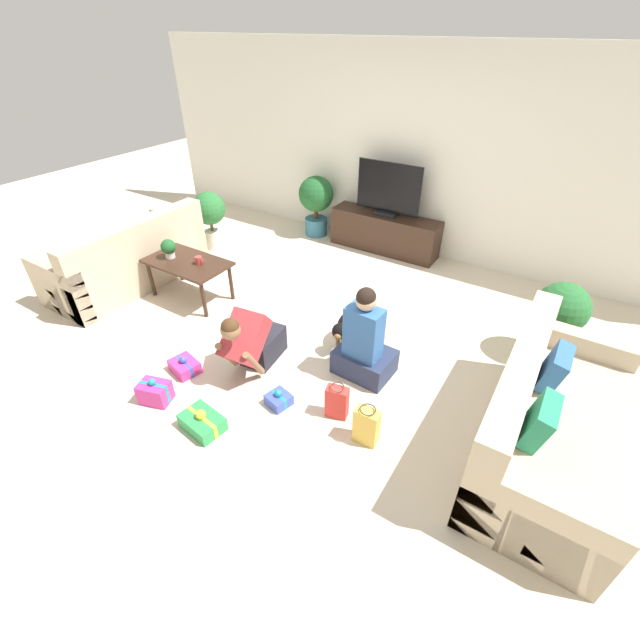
# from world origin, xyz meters

# --- Properties ---
(ground_plane) EXTENTS (16.00, 16.00, 0.00)m
(ground_plane) POSITION_xyz_m (0.00, 0.00, 0.00)
(ground_plane) COLOR beige
(wall_back) EXTENTS (8.40, 0.06, 2.60)m
(wall_back) POSITION_xyz_m (0.00, 2.63, 1.30)
(wall_back) COLOR white
(wall_back) RESTS_ON ground_plane
(sofa_left) EXTENTS (0.87, 1.89, 0.86)m
(sofa_left) POSITION_xyz_m (-2.41, -0.19, 0.31)
(sofa_left) COLOR #C6B293
(sofa_left) RESTS_ON ground_plane
(sofa_right) EXTENTS (0.87, 1.89, 0.86)m
(sofa_right) POSITION_xyz_m (2.41, -0.24, 0.31)
(sofa_right) COLOR #C6B293
(sofa_right) RESTS_ON ground_plane
(coffee_table) EXTENTS (0.99, 0.56, 0.48)m
(coffee_table) POSITION_xyz_m (-1.52, -0.04, 0.42)
(coffee_table) COLOR #382319
(coffee_table) RESTS_ON ground_plane
(tv_console) EXTENTS (1.56, 0.38, 0.53)m
(tv_console) POSITION_xyz_m (-0.14, 2.37, 0.27)
(tv_console) COLOR #382319
(tv_console) RESTS_ON ground_plane
(tv) EXTENTS (0.91, 0.20, 0.71)m
(tv) POSITION_xyz_m (-0.14, 2.37, 0.85)
(tv) COLOR black
(tv) RESTS_ON tv_console
(potted_plant_corner_right) EXTENTS (0.49, 0.49, 0.81)m
(potted_plant_corner_right) POSITION_xyz_m (2.27, 1.06, 0.53)
(potted_plant_corner_right) COLOR #A36042
(potted_plant_corner_right) RESTS_ON ground_plane
(potted_plant_corner_left) EXTENTS (0.46, 0.46, 0.82)m
(potted_plant_corner_left) POSITION_xyz_m (-2.27, 1.11, 0.53)
(potted_plant_corner_left) COLOR beige
(potted_plant_corner_left) RESTS_ON ground_plane
(potted_plant_back_left) EXTENTS (0.52, 0.52, 0.90)m
(potted_plant_back_left) POSITION_xyz_m (-1.27, 2.32, 0.55)
(potted_plant_back_left) COLOR #336B84
(potted_plant_back_left) RESTS_ON ground_plane
(person_kneeling) EXTENTS (0.41, 0.77, 0.74)m
(person_kneeling) POSITION_xyz_m (-0.07, -0.63, 0.31)
(person_kneeling) COLOR #23232D
(person_kneeling) RESTS_ON ground_plane
(person_sitting) EXTENTS (0.54, 0.49, 0.95)m
(person_sitting) POSITION_xyz_m (0.85, -0.15, 0.34)
(person_sitting) COLOR #283351
(person_sitting) RESTS_ON ground_plane
(dog) EXTENTS (0.25, 0.56, 0.35)m
(dog) POSITION_xyz_m (0.49, 0.14, 0.23)
(dog) COLOR black
(dog) RESTS_ON ground_plane
(gift_box_a) EXTENTS (0.31, 0.27, 0.17)m
(gift_box_a) POSITION_xyz_m (-0.59, -1.04, 0.06)
(gift_box_a) COLOR #CC3389
(gift_box_a) RESTS_ON ground_plane
(gift_box_b) EXTENTS (0.38, 0.29, 0.19)m
(gift_box_b) POSITION_xyz_m (0.06, -1.45, 0.07)
(gift_box_b) COLOR #2D934C
(gift_box_b) RESTS_ON ground_plane
(gift_box_c) EXTENTS (0.30, 0.25, 0.25)m
(gift_box_c) POSITION_xyz_m (-0.51, -1.45, 0.10)
(gift_box_c) COLOR #CC3389
(gift_box_c) RESTS_ON ground_plane
(gift_box_d) EXTENTS (0.23, 0.23, 0.16)m
(gift_box_d) POSITION_xyz_m (0.43, -0.90, 0.06)
(gift_box_d) COLOR #3D51BC
(gift_box_d) RESTS_ON ground_plane
(gift_bag_a) EXTENTS (0.20, 0.14, 0.33)m
(gift_bag_a) POSITION_xyz_m (0.91, -0.74, 0.16)
(gift_bag_a) COLOR red
(gift_bag_a) RESTS_ON ground_plane
(gift_bag_b) EXTENTS (0.20, 0.13, 0.35)m
(gift_bag_b) POSITION_xyz_m (1.24, -0.85, 0.17)
(gift_bag_b) COLOR #E5B74C
(gift_bag_b) RESTS_ON ground_plane
(mug) EXTENTS (0.12, 0.08, 0.09)m
(mug) POSITION_xyz_m (-1.34, -0.01, 0.52)
(mug) COLOR #B23D38
(mug) RESTS_ON coffee_table
(tabletop_plant) EXTENTS (0.17, 0.17, 0.22)m
(tabletop_plant) POSITION_xyz_m (-1.75, -0.07, 0.60)
(tabletop_plant) COLOR beige
(tabletop_plant) RESTS_ON coffee_table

